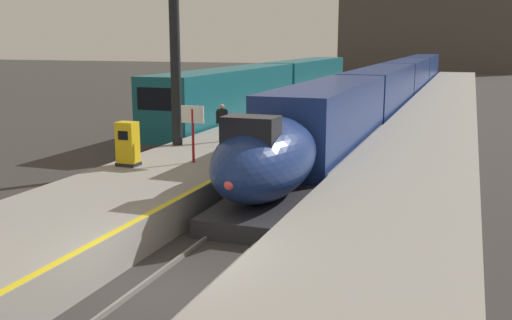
% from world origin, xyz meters
% --- Properties ---
extents(ground_plane, '(260.00, 260.00, 0.00)m').
position_xyz_m(ground_plane, '(0.00, 0.00, 0.00)').
color(ground_plane, '#33302D').
extents(platform_left, '(4.80, 110.00, 1.05)m').
position_xyz_m(platform_left, '(-4.05, 24.75, 0.53)').
color(platform_left, gray).
rests_on(platform_left, ground).
extents(platform_right, '(4.80, 110.00, 1.05)m').
position_xyz_m(platform_right, '(4.05, 24.75, 0.53)').
color(platform_right, gray).
rests_on(platform_right, ground).
extents(platform_left_safety_stripe, '(0.20, 107.80, 0.01)m').
position_xyz_m(platform_left_safety_stripe, '(-1.77, 24.75, 1.05)').
color(platform_left_safety_stripe, yellow).
rests_on(platform_left_safety_stripe, platform_left).
extents(rail_main_left, '(0.08, 110.00, 0.12)m').
position_xyz_m(rail_main_left, '(-0.75, 27.50, 0.06)').
color(rail_main_left, slate).
rests_on(rail_main_left, ground).
extents(rail_main_right, '(0.08, 110.00, 0.12)m').
position_xyz_m(rail_main_right, '(0.75, 27.50, 0.06)').
color(rail_main_right, slate).
rests_on(rail_main_right, ground).
extents(rail_secondary_left, '(0.08, 110.00, 0.12)m').
position_xyz_m(rail_secondary_left, '(-8.85, 27.50, 0.06)').
color(rail_secondary_left, slate).
rests_on(rail_secondary_left, ground).
extents(rail_secondary_right, '(0.08, 110.00, 0.12)m').
position_xyz_m(rail_secondary_right, '(-7.35, 27.50, 0.06)').
color(rail_secondary_right, slate).
rests_on(rail_secondary_right, ground).
extents(highspeed_train_main, '(2.92, 75.08, 3.60)m').
position_xyz_m(highspeed_train_main, '(0.00, 40.34, 1.97)').
color(highspeed_train_main, navy).
rests_on(highspeed_train_main, ground).
extents(regional_train_adjacent, '(2.85, 36.60, 3.80)m').
position_xyz_m(regional_train_adjacent, '(-8.10, 32.55, 2.13)').
color(regional_train_adjacent, '#145660').
rests_on(regional_train_adjacent, ground).
extents(station_column_mid, '(4.00, 0.68, 9.75)m').
position_xyz_m(station_column_mid, '(-5.90, 12.07, 6.88)').
color(station_column_mid, black).
rests_on(station_column_mid, platform_left).
extents(passenger_near_edge, '(0.44, 0.42, 1.69)m').
position_xyz_m(passenger_near_edge, '(-4.39, 13.51, 2.04)').
color(passenger_near_edge, '#23232D').
rests_on(passenger_near_edge, platform_left).
extents(rolling_suitcase, '(0.40, 0.22, 0.98)m').
position_xyz_m(rolling_suitcase, '(-2.90, 13.17, 1.35)').
color(rolling_suitcase, navy).
rests_on(rolling_suitcase, platform_left).
extents(ticket_machine_yellow, '(0.76, 0.62, 1.60)m').
position_xyz_m(ticket_machine_yellow, '(-5.55, 7.52, 1.79)').
color(ticket_machine_yellow, yellow).
rests_on(ticket_machine_yellow, platform_left).
extents(departure_info_board, '(0.90, 0.10, 2.12)m').
position_xyz_m(departure_info_board, '(-3.57, 8.85, 2.56)').
color(departure_info_board, maroon).
rests_on(departure_info_board, platform_left).
extents(terminus_back_wall, '(36.00, 2.00, 14.00)m').
position_xyz_m(terminus_back_wall, '(0.00, 102.00, 7.00)').
color(terminus_back_wall, '#4C4742').
rests_on(terminus_back_wall, ground).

